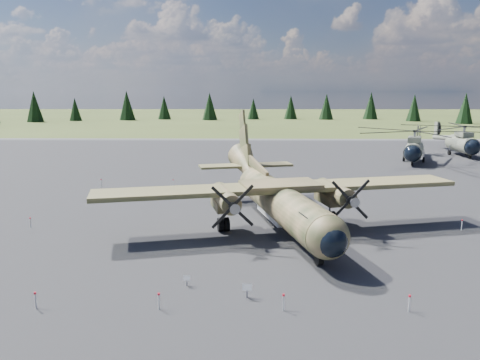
{
  "coord_description": "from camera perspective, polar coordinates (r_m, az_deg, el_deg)",
  "views": [
    {
      "loc": [
        0.28,
        -34.46,
        10.36
      ],
      "look_at": [
        -0.37,
        2.0,
        3.46
      ],
      "focal_mm": 35.0,
      "sensor_mm": 36.0,
      "label": 1
    }
  ],
  "objects": [
    {
      "name": "ground",
      "position": [
        35.98,
        0.53,
        -6.02
      ],
      "size": [
        500.0,
        500.0,
        0.0
      ],
      "primitive_type": "plane",
      "color": "#4E5B28",
      "rests_on": "ground"
    },
    {
      "name": "apron",
      "position": [
        45.65,
        0.64,
        -2.4
      ],
      "size": [
        120.0,
        120.0,
        0.04
      ],
      "primitive_type": "cube",
      "color": "#525256",
      "rests_on": "ground"
    },
    {
      "name": "transport_plane",
      "position": [
        36.35,
        4.43,
        -1.61
      ],
      "size": [
        27.56,
        24.69,
        9.13
      ],
      "rotation": [
        0.0,
        0.0,
        0.24
      ],
      "color": "#30391F",
      "rests_on": "ground"
    },
    {
      "name": "helicopter_near",
      "position": [
        73.18,
        20.52,
        4.64
      ],
      "size": [
        25.03,
        25.03,
        4.9
      ],
      "rotation": [
        0.0,
        0.0,
        -0.38
      ],
      "color": "gray",
      "rests_on": "ground"
    },
    {
      "name": "helicopter_mid",
      "position": [
        84.29,
        25.5,
        5.04
      ],
      "size": [
        20.03,
        23.35,
        4.98
      ],
      "rotation": [
        0.0,
        0.0,
        -0.02
      ],
      "color": "gray",
      "rests_on": "ground"
    },
    {
      "name": "info_placard_left",
      "position": [
        25.95,
        -6.51,
        -11.93
      ],
      "size": [
        0.4,
        0.19,
        0.61
      ],
      "rotation": [
        0.0,
        0.0,
        -0.08
      ],
      "color": "gray",
      "rests_on": "ground"
    },
    {
      "name": "info_placard_right",
      "position": [
        24.38,
        0.87,
        -13.13
      ],
      "size": [
        0.5,
        0.24,
        0.76
      ],
      "rotation": [
        0.0,
        0.0,
        -0.07
      ],
      "color": "gray",
      "rests_on": "ground"
    },
    {
      "name": "barrier_fence",
      "position": [
        35.77,
        -0.21,
        -5.27
      ],
      "size": [
        33.12,
        29.62,
        0.85
      ],
      "color": "silver",
      "rests_on": "ground"
    },
    {
      "name": "treeline",
      "position": [
        37.09,
        -3.08,
        2.1
      ],
      "size": [
        308.65,
        309.57,
        10.98
      ],
      "color": "black",
      "rests_on": "ground"
    }
  ]
}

